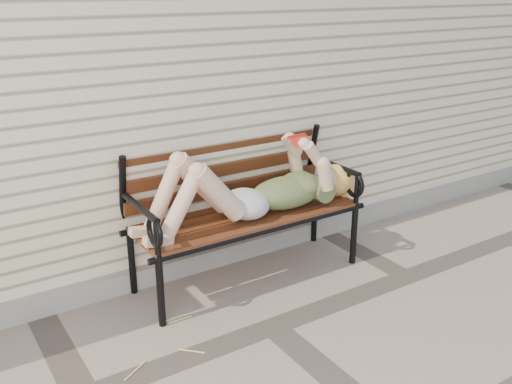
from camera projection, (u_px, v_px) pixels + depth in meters
ground at (273, 327)px, 3.74m from camera, size 80.00×80.00×0.00m
house_wall at (102, 50)px, 5.59m from camera, size 8.00×4.00×3.00m
foundation_strip at (203, 260)px, 4.48m from camera, size 8.00×0.10×0.15m
garden_bench at (240, 189)px, 4.23m from camera, size 1.88×0.75×1.22m
reading_woman at (252, 189)px, 4.11m from camera, size 1.77×0.40×0.56m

